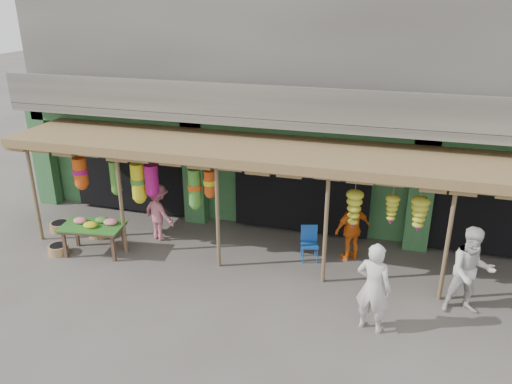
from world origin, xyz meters
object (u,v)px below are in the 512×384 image
(person_front, at_px, (373,288))
(person_shopper, at_px, (159,212))
(flower_table, at_px, (94,226))
(person_right, at_px, (471,272))
(person_vendor, at_px, (352,229))
(blue_chair, at_px, (309,241))

(person_front, relative_size, person_shopper, 1.21)
(flower_table, xyz_separation_m, person_front, (6.83, -1.20, 0.20))
(person_right, height_order, person_vendor, person_right)
(person_right, bearing_deg, person_shopper, 159.41)
(blue_chair, relative_size, person_vendor, 0.52)
(person_front, height_order, person_shopper, person_front)
(person_front, relative_size, person_vendor, 1.14)
(person_front, height_order, person_right, person_right)
(person_front, bearing_deg, person_right, -133.17)
(flower_table, xyz_separation_m, person_vendor, (6.17, 1.47, 0.08))
(person_front, bearing_deg, person_vendor, -60.46)
(blue_chair, bearing_deg, flower_table, 176.77)
(blue_chair, bearing_deg, person_front, -72.12)
(flower_table, relative_size, person_vendor, 0.99)
(flower_table, xyz_separation_m, person_right, (8.66, -0.10, 0.21))
(flower_table, distance_m, blue_chair, 5.33)
(person_right, bearing_deg, person_front, -159.80)
(person_vendor, bearing_deg, person_front, 63.33)
(blue_chair, distance_m, person_right, 3.75)
(person_front, bearing_deg, person_shopper, -7.11)
(person_front, xyz_separation_m, person_shopper, (-5.65, 2.36, -0.16))
(flower_table, height_order, person_right, person_right)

